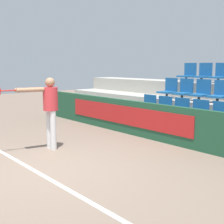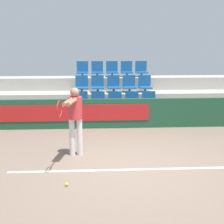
{
  "view_description": "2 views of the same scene",
  "coord_description": "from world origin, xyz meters",
  "px_view_note": "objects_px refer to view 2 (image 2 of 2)",
  "views": [
    {
      "loc": [
        4.95,
        -2.57,
        1.87
      ],
      "look_at": [
        -0.22,
        1.76,
        0.84
      ],
      "focal_mm": 50.0,
      "sensor_mm": 36.0,
      "label": 1
    },
    {
      "loc": [
        -0.68,
        -6.24,
        2.54
      ],
      "look_at": [
        -0.22,
        1.79,
        0.8
      ],
      "focal_mm": 50.0,
      "sensor_mm": 36.0,
      "label": 2
    }
  ],
  "objects_px": {
    "stadium_chair_4": "(149,102)",
    "stadium_chair_12": "(112,70)",
    "stadium_chair_2": "(115,102)",
    "stadium_chair_7": "(114,85)",
    "stadium_chair_9": "(145,85)",
    "stadium_chair_0": "(81,102)",
    "tennis_player": "(75,115)",
    "stadium_chair_8": "(129,85)",
    "stadium_chair_10": "(82,70)",
    "stadium_chair_6": "(98,85)",
    "stadium_chair_3": "(132,102)",
    "stadium_chair_13": "(127,70)",
    "stadium_chair_1": "(98,102)",
    "stadium_chair_5": "(82,85)",
    "stadium_chair_11": "(97,70)",
    "stadium_chair_14": "(141,70)",
    "tennis_ball": "(67,184)"
  },
  "relations": [
    {
      "from": "stadium_chair_14",
      "to": "tennis_player",
      "type": "distance_m",
      "value": 5.5
    },
    {
      "from": "stadium_chair_2",
      "to": "tennis_ball",
      "type": "xyz_separation_m",
      "value": [
        -1.21,
        -4.72,
        -0.66
      ]
    },
    {
      "from": "stadium_chair_11",
      "to": "stadium_chair_12",
      "type": "bearing_deg",
      "value": 0.0
    },
    {
      "from": "stadium_chair_7",
      "to": "stadium_chair_13",
      "type": "distance_m",
      "value": 1.17
    },
    {
      "from": "stadium_chair_4",
      "to": "tennis_player",
      "type": "height_order",
      "value": "tennis_player"
    },
    {
      "from": "stadium_chair_10",
      "to": "stadium_chair_13",
      "type": "relative_size",
      "value": 1.0
    },
    {
      "from": "stadium_chair_1",
      "to": "stadium_chair_13",
      "type": "bearing_deg",
      "value": 58.57
    },
    {
      "from": "stadium_chair_12",
      "to": "stadium_chair_6",
      "type": "bearing_deg",
      "value": -121.43
    },
    {
      "from": "stadium_chair_11",
      "to": "stadium_chair_4",
      "type": "bearing_deg",
      "value": -47.49
    },
    {
      "from": "stadium_chair_2",
      "to": "stadium_chair_3",
      "type": "height_order",
      "value": "same"
    },
    {
      "from": "stadium_chair_4",
      "to": "stadium_chair_12",
      "type": "relative_size",
      "value": 1.0
    },
    {
      "from": "stadium_chair_10",
      "to": "stadium_chair_4",
      "type": "bearing_deg",
      "value": -39.29
    },
    {
      "from": "stadium_chair_7",
      "to": "stadium_chair_14",
      "type": "xyz_separation_m",
      "value": [
        1.13,
        0.92,
        0.45
      ]
    },
    {
      "from": "stadium_chair_13",
      "to": "stadium_chair_10",
      "type": "bearing_deg",
      "value": 180.0
    },
    {
      "from": "stadium_chair_0",
      "to": "stadium_chair_6",
      "type": "height_order",
      "value": "stadium_chair_6"
    },
    {
      "from": "stadium_chair_1",
      "to": "stadium_chair_0",
      "type": "bearing_deg",
      "value": 180.0
    },
    {
      "from": "stadium_chair_3",
      "to": "tennis_player",
      "type": "relative_size",
      "value": 0.36
    },
    {
      "from": "stadium_chair_5",
      "to": "stadium_chair_14",
      "type": "bearing_deg",
      "value": 22.25
    },
    {
      "from": "stadium_chair_7",
      "to": "tennis_player",
      "type": "relative_size",
      "value": 0.36
    },
    {
      "from": "stadium_chair_9",
      "to": "stadium_chair_12",
      "type": "height_order",
      "value": "stadium_chair_12"
    },
    {
      "from": "stadium_chair_2",
      "to": "stadium_chair_7",
      "type": "relative_size",
      "value": 1.0
    },
    {
      "from": "stadium_chair_3",
      "to": "stadium_chair_5",
      "type": "relative_size",
      "value": 1.0
    },
    {
      "from": "stadium_chair_1",
      "to": "stadium_chair_14",
      "type": "xyz_separation_m",
      "value": [
        1.69,
        1.84,
        0.9
      ]
    },
    {
      "from": "stadium_chair_4",
      "to": "stadium_chair_11",
      "type": "height_order",
      "value": "stadium_chair_11"
    },
    {
      "from": "stadium_chair_8",
      "to": "tennis_player",
      "type": "relative_size",
      "value": 0.36
    },
    {
      "from": "stadium_chair_0",
      "to": "tennis_player",
      "type": "xyz_separation_m",
      "value": [
        -0.01,
        -3.14,
        0.3
      ]
    },
    {
      "from": "stadium_chair_0",
      "to": "stadium_chair_13",
      "type": "height_order",
      "value": "stadium_chair_13"
    },
    {
      "from": "stadium_chair_2",
      "to": "stadium_chair_11",
      "type": "xyz_separation_m",
      "value": [
        -0.56,
        1.84,
        0.9
      ]
    },
    {
      "from": "stadium_chair_0",
      "to": "tennis_player",
      "type": "relative_size",
      "value": 0.36
    },
    {
      "from": "stadium_chair_8",
      "to": "stadium_chair_12",
      "type": "xyz_separation_m",
      "value": [
        -0.56,
        0.92,
        0.45
      ]
    },
    {
      "from": "stadium_chair_3",
      "to": "tennis_player",
      "type": "bearing_deg",
      "value": -118.48
    },
    {
      "from": "stadium_chair_1",
      "to": "stadium_chair_5",
      "type": "relative_size",
      "value": 1.0
    },
    {
      "from": "stadium_chair_9",
      "to": "stadium_chair_12",
      "type": "xyz_separation_m",
      "value": [
        -1.13,
        0.92,
        0.45
      ]
    },
    {
      "from": "stadium_chair_6",
      "to": "stadium_chair_13",
      "type": "relative_size",
      "value": 1.0
    },
    {
      "from": "stadium_chair_4",
      "to": "stadium_chair_13",
      "type": "bearing_deg",
      "value": 106.99
    },
    {
      "from": "stadium_chair_5",
      "to": "stadium_chair_10",
      "type": "bearing_deg",
      "value": 90.0
    },
    {
      "from": "stadium_chair_9",
      "to": "stadium_chair_14",
      "type": "bearing_deg",
      "value": 90.0
    },
    {
      "from": "stadium_chair_6",
      "to": "stadium_chair_10",
      "type": "distance_m",
      "value": 1.17
    },
    {
      "from": "stadium_chair_8",
      "to": "stadium_chair_9",
      "type": "bearing_deg",
      "value": 0.0
    },
    {
      "from": "stadium_chair_9",
      "to": "stadium_chair_6",
      "type": "bearing_deg",
      "value": 180.0
    },
    {
      "from": "stadium_chair_9",
      "to": "stadium_chair_10",
      "type": "bearing_deg",
      "value": 157.75
    },
    {
      "from": "stadium_chair_2",
      "to": "stadium_chair_10",
      "type": "bearing_deg",
      "value": 121.43
    },
    {
      "from": "stadium_chair_8",
      "to": "stadium_chair_7",
      "type": "bearing_deg",
      "value": 180.0
    },
    {
      "from": "stadium_chair_7",
      "to": "stadium_chair_9",
      "type": "distance_m",
      "value": 1.13
    },
    {
      "from": "stadium_chair_3",
      "to": "stadium_chair_7",
      "type": "relative_size",
      "value": 1.0
    },
    {
      "from": "stadium_chair_8",
      "to": "tennis_ball",
      "type": "height_order",
      "value": "stadium_chair_8"
    },
    {
      "from": "stadium_chair_3",
      "to": "tennis_player",
      "type": "distance_m",
      "value": 3.58
    },
    {
      "from": "stadium_chair_3",
      "to": "stadium_chair_9",
      "type": "xyz_separation_m",
      "value": [
        0.56,
        0.92,
        0.45
      ]
    },
    {
      "from": "stadium_chair_3",
      "to": "stadium_chair_6",
      "type": "relative_size",
      "value": 1.0
    },
    {
      "from": "stadium_chair_8",
      "to": "stadium_chair_11",
      "type": "height_order",
      "value": "stadium_chair_11"
    }
  ]
}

